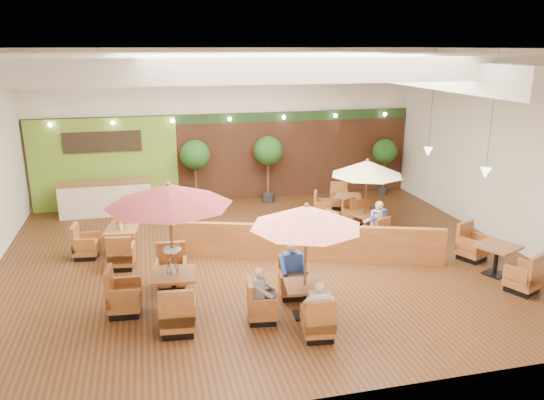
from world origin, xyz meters
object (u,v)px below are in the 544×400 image
object	(u,v)px
topiary_1	(268,153)
service_counter	(106,198)
booth_divider	(307,243)
diner_2	(262,289)
table_2	(365,180)
table_5	(341,207)
table_0	(167,221)
table_4	(496,260)
table_3	(113,240)
topiary_2	(385,153)
topiary_0	(195,157)
diner_3	(377,219)
diner_4	(377,219)
diner_0	(319,303)
diner_1	(293,265)
table_1	(303,236)

from	to	relation	value
topiary_1	service_counter	bearing A→B (deg)	-178.00
booth_divider	diner_2	size ratio (longest dim) A/B	9.63
table_2	table_5	world-z (taller)	table_2
table_0	topiary_1	distance (m)	8.56
booth_divider	table_4	bearing A→B (deg)	-6.20
table_3	diner_2	world-z (taller)	table_3
booth_divider	topiary_2	bearing A→B (deg)	67.96
table_4	topiary_0	xyz separation A→B (m)	(-6.71, 7.67, 1.42)
topiary_1	diner_3	world-z (taller)	topiary_1
topiary_2	diner_3	bearing A→B (deg)	-116.93
table_0	diner_4	world-z (taller)	table_0
diner_2	table_2	bearing A→B (deg)	152.84
booth_divider	topiary_2	size ratio (longest dim) A/B	3.35
table_4	diner_3	world-z (taller)	diner_3
diner_2	diner_4	size ratio (longest dim) A/B	0.87
topiary_2	table_3	bearing A→B (deg)	-157.55
table_3	topiary_0	xyz separation A→B (m)	(2.70, 4.09, 1.35)
table_2	topiary_2	distance (m)	4.87
table_3	topiary_1	world-z (taller)	topiary_1
table_2	topiary_0	size ratio (longest dim) A/B	1.02
table_5	diner_0	bearing A→B (deg)	-94.48
table_0	diner_1	distance (m)	3.02
diner_0	table_3	bearing A→B (deg)	134.39
diner_0	diner_2	distance (m)	1.31
booth_divider	table_5	world-z (taller)	booth_divider
table_5	topiary_1	distance (m)	3.37
booth_divider	table_2	world-z (taller)	table_2
booth_divider	topiary_1	size ratio (longest dim) A/B	2.96
diner_3	diner_4	world-z (taller)	diner_4
service_counter	table_3	size ratio (longest dim) A/B	1.15
table_4	diner_3	xyz separation A→B (m)	(-2.04, 2.69, 0.40)
table_2	diner_0	xyz separation A→B (m)	(-3.21, -5.39, -0.96)
table_4	table_5	world-z (taller)	table_4
diner_1	diner_2	bearing A→B (deg)	47.36
topiary_0	diner_0	xyz separation A→B (m)	(1.41, -9.51, -1.04)
diner_1	table_1	bearing A→B (deg)	88.66
table_5	topiary_2	distance (m)	3.69
table_2	table_3	bearing A→B (deg)	154.99
table_4	diner_2	size ratio (longest dim) A/B	3.83
diner_0	diner_3	xyz separation A→B (m)	(3.27, 4.52, 0.02)
table_5	diner_3	world-z (taller)	diner_3
booth_divider	diner_2	bearing A→B (deg)	-104.61
booth_divider	table_3	world-z (taller)	table_3
service_counter	table_3	world-z (taller)	table_3
table_3	topiary_2	bearing A→B (deg)	29.84
service_counter	table_2	world-z (taller)	table_2
topiary_1	diner_2	distance (m)	8.91
table_4	topiary_0	bearing A→B (deg)	107.25
service_counter	topiary_1	xyz separation A→B (m)	(5.71, 0.20, 1.24)
table_2	diner_0	bearing A→B (deg)	-145.62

